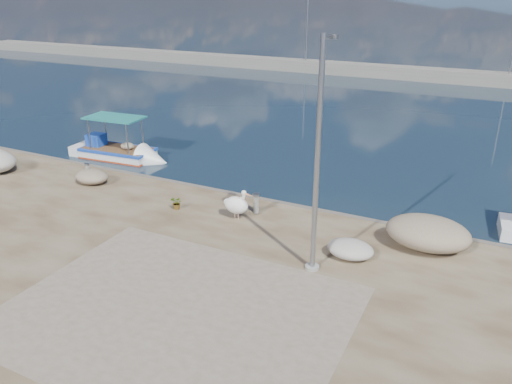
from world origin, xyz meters
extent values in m
plane|color=#162635|center=(0.00, 0.00, 0.00)|extent=(1400.00, 1400.00, 0.00)
cube|color=#4D3621|center=(0.00, -6.00, 0.25)|extent=(44.00, 22.00, 0.50)
cube|color=gray|center=(1.00, -3.00, 0.50)|extent=(9.00, 7.00, 0.01)
cube|color=gray|center=(0.00, 40.00, 0.60)|extent=(120.00, 2.20, 1.20)
cylinder|color=gray|center=(-12.00, 40.00, 4.00)|extent=(0.16, 0.16, 7.00)
cube|color=white|center=(-10.28, 7.69, 0.07)|extent=(5.58, 2.20, 0.89)
cube|color=#1A43AE|center=(-10.28, 7.69, 0.47)|extent=(4.06, 2.14, 0.13)
cube|color=#9C3213|center=(-10.28, 7.69, 0.02)|extent=(4.06, 2.12, 0.11)
cube|color=#1A43AE|center=(-11.64, 7.59, 0.85)|extent=(0.91, 0.91, 0.66)
cube|color=#1B6F6E|center=(-10.28, 7.69, 2.21)|extent=(3.12, 1.92, 0.08)
cylinder|color=tan|center=(-0.42, 2.87, 0.65)|extent=(0.04, 0.04, 0.31)
cylinder|color=tan|center=(-0.27, 2.85, 0.65)|extent=(0.04, 0.04, 0.31)
ellipsoid|color=white|center=(-0.35, 2.86, 1.05)|extent=(0.97, 0.65, 0.66)
cylinder|color=white|center=(-0.06, 2.84, 1.38)|extent=(0.22, 0.14, 0.56)
sphere|color=white|center=(-0.02, 2.83, 1.63)|extent=(0.19, 0.19, 0.19)
cone|color=#E9905A|center=(0.20, 2.81, 1.58)|extent=(0.46, 0.14, 0.14)
cylinder|color=gray|center=(3.47, 0.74, 4.00)|extent=(0.16, 0.16, 7.00)
cylinder|color=gray|center=(3.47, 0.74, 0.55)|extent=(0.44, 0.44, 0.10)
cube|color=gray|center=(3.47, 1.39, 7.35)|extent=(0.35, 0.18, 0.12)
cylinder|color=gray|center=(0.07, 3.66, 0.88)|extent=(0.20, 0.20, 0.76)
cylinder|color=gray|center=(0.07, 3.66, 1.26)|extent=(0.26, 0.26, 0.07)
cylinder|color=gray|center=(-8.45, 3.62, 0.84)|extent=(0.17, 0.17, 0.68)
cylinder|color=gray|center=(-8.45, 3.62, 1.18)|extent=(0.23, 0.23, 0.06)
imported|color=#33722D|center=(-2.85, 2.58, 0.77)|extent=(0.57, 0.53, 0.54)
ellipsoid|color=tan|center=(-7.86, 3.24, 0.80)|extent=(1.55, 1.20, 0.60)
ellipsoid|color=#BCB8AE|center=(4.31, 1.96, 0.78)|extent=(1.52, 1.14, 0.57)
ellipsoid|color=tan|center=(6.41, 3.71, 1.04)|extent=(2.76, 1.97, 1.08)
camera|label=1|loc=(7.88, -12.02, 8.60)|focal=35.00mm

